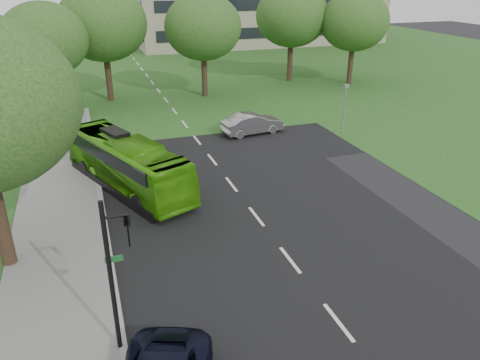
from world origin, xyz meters
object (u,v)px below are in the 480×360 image
at_px(camera_pole, 345,102).
at_px(tree_park_e, 355,21).
at_px(tree_park_c, 203,27).
at_px(tree_park_b, 103,23).
at_px(tree_park_a, 44,39).
at_px(tree_park_d, 292,16).
at_px(sedan, 252,124).
at_px(traffic_light, 115,267).
at_px(bus, 127,163).

bearing_deg(camera_pole, tree_park_e, 34.48).
relative_size(tree_park_c, tree_park_e, 1.01).
relative_size(tree_park_b, tree_park_e, 1.09).
relative_size(tree_park_a, tree_park_d, 0.90).
height_order(tree_park_d, sedan, tree_park_d).
bearing_deg(tree_park_d, tree_park_e, -31.02).
bearing_deg(sedan, tree_park_d, -41.04).
height_order(tree_park_e, traffic_light, tree_park_e).
relative_size(tree_park_c, tree_park_d, 0.94).
bearing_deg(sedan, camera_pole, -117.48).
height_order(tree_park_b, tree_park_e, tree_park_b).
height_order(tree_park_a, camera_pole, tree_park_a).
distance_m(tree_park_d, traffic_light, 41.22).
distance_m(tree_park_a, camera_pole, 23.80).
bearing_deg(tree_park_e, tree_park_a, -174.81).
relative_size(traffic_light, camera_pole, 1.44).
relative_size(tree_park_a, tree_park_b, 0.89).
height_order(tree_park_e, sedan, tree_park_e).
bearing_deg(tree_park_b, bus, -91.89).
bearing_deg(tree_park_d, bus, -131.50).
distance_m(tree_park_b, tree_park_e, 24.81).
bearing_deg(tree_park_b, sedan, -55.91).
xyz_separation_m(sedan, camera_pole, (6.31, -2.17, 1.61)).
xyz_separation_m(tree_park_d, bus, (-19.94, -22.54, -5.35)).
height_order(tree_park_c, traffic_light, tree_park_c).
bearing_deg(tree_park_d, tree_park_a, -165.98).
bearing_deg(tree_park_a, camera_pole, -31.06).
distance_m(tree_park_d, sedan, 19.86).
distance_m(tree_park_d, bus, 30.56).
xyz_separation_m(bus, traffic_light, (-1.53, -12.46, 1.68)).
distance_m(tree_park_a, tree_park_b, 5.92).
bearing_deg(bus, tree_park_b, 65.62).
bearing_deg(tree_park_d, tree_park_c, -160.78).
bearing_deg(sedan, tree_park_a, 45.76).
distance_m(tree_park_a, traffic_light, 29.26).
bearing_deg(camera_pole, tree_park_c, 91.61).
bearing_deg(sedan, traffic_light, 140.84).
height_order(tree_park_a, tree_park_c, tree_park_c).
height_order(tree_park_b, traffic_light, tree_park_b).
xyz_separation_m(tree_park_a, tree_park_c, (13.47, 2.32, 0.25)).
bearing_deg(tree_park_e, tree_park_d, 148.98).
bearing_deg(tree_park_c, tree_park_a, -170.22).
bearing_deg(camera_pole, sedan, 137.85).
bearing_deg(camera_pole, tree_park_d, 54.77).
relative_size(tree_park_c, traffic_light, 1.77).
height_order(tree_park_b, tree_park_d, tree_park_b).
xyz_separation_m(tree_park_b, tree_park_c, (8.74, -1.16, -0.49)).
bearing_deg(tree_park_e, tree_park_b, 178.16).
bearing_deg(bus, tree_park_d, 26.02).
height_order(tree_park_b, sedan, tree_park_b).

